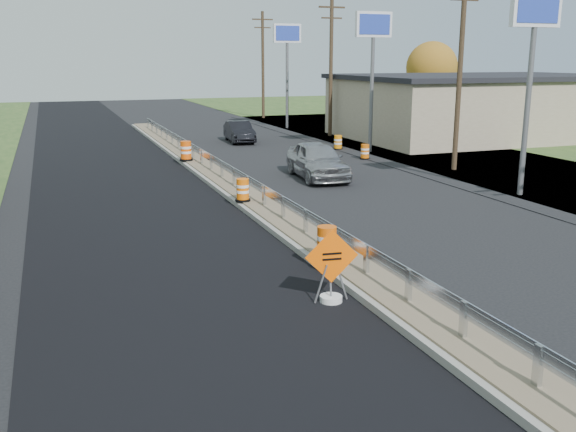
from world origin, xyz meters
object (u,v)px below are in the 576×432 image
object	(u,v)px
barrel_shoulder_mid	(338,143)
barrel_median_mid	(243,190)
barrel_shoulder_near	(365,152)
car_dark_mid	(239,132)
barrel_median_far	(186,151)
barrel_median_near	(327,244)
car_silver	(317,160)
caution_sign	(331,284)

from	to	relation	value
barrel_shoulder_mid	barrel_median_mid	bearing A→B (deg)	-127.30
barrel_median_mid	barrel_shoulder_mid	distance (m)	16.09
barrel_shoulder_near	car_dark_mid	size ratio (longest dim) A/B	0.20
barrel_median_far	barrel_shoulder_near	bearing A→B (deg)	-8.80
barrel_median_far	car_dark_mid	bearing A→B (deg)	57.07
barrel_median_near	barrel_shoulder_mid	world-z (taller)	barrel_median_near
barrel_median_near	barrel_shoulder_near	size ratio (longest dim) A/B	1.13
car_silver	barrel_median_far	bearing A→B (deg)	135.40
barrel_median_near	barrel_median_mid	distance (m)	7.68
barrel_median_mid	caution_sign	bearing A→B (deg)	-94.86
barrel_shoulder_mid	car_dark_mid	distance (m)	7.14
caution_sign	car_dark_mid	distance (m)	28.74
barrel_median_near	barrel_median_far	size ratio (longest dim) A/B	0.93
barrel_shoulder_near	car_silver	world-z (taller)	car_silver
barrel_shoulder_near	car_dark_mid	bearing A→B (deg)	114.80
barrel_median_near	barrel_median_mid	world-z (taller)	barrel_median_near
barrel_median_far	car_dark_mid	world-z (taller)	car_dark_mid
barrel_shoulder_mid	car_silver	size ratio (longest dim) A/B	0.17
caution_sign	barrel_shoulder_mid	distance (m)	24.99
barrel_median_near	barrel_median_mid	size ratio (longest dim) A/B	1.10
caution_sign	car_dark_mid	xyz separation A→B (m)	(6.00, 28.11, 0.24)
car_silver	car_dark_mid	bearing A→B (deg)	94.39
barrel_median_far	car_silver	world-z (taller)	car_silver
barrel_median_near	barrel_shoulder_near	xyz separation A→B (m)	(9.53, 16.49, -0.28)
caution_sign	car_dark_mid	bearing A→B (deg)	85.36
barrel_median_far	car_silver	bearing A→B (deg)	-50.23
caution_sign	barrel_median_near	xyz separation A→B (m)	(0.84, 2.17, 0.24)
barrel_median_far	car_silver	distance (m)	7.61
barrel_median_near	car_silver	distance (m)	13.06
car_dark_mid	car_silver	bearing A→B (deg)	-86.77
barrel_median_far	barrel_shoulder_near	size ratio (longest dim) A/B	1.23
barrel_median_mid	barrel_median_far	bearing A→B (deg)	90.00
caution_sign	car_silver	bearing A→B (deg)	75.65
barrel_median_mid	car_dark_mid	size ratio (longest dim) A/B	0.20
barrel_median_near	barrel_median_mid	xyz separation A→B (m)	(0.00, 7.68, -0.04)
barrel_median_mid	barrel_shoulder_near	distance (m)	12.98
barrel_median_mid	barrel_median_far	distance (m)	10.29
barrel_shoulder_mid	caution_sign	bearing A→B (deg)	-115.06
barrel_median_far	car_silver	size ratio (longest dim) A/B	0.20
barrel_median_mid	barrel_shoulder_near	world-z (taller)	barrel_median_mid
barrel_median_near	car_silver	bearing A→B (deg)	68.12
barrel_median_mid	car_dark_mid	xyz separation A→B (m)	(5.16, 18.26, 0.04)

